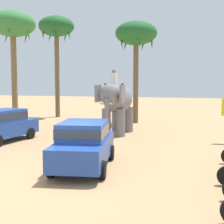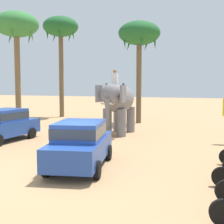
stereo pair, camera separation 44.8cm
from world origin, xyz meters
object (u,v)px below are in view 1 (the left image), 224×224
Objects in this scene: palm_tree_near_hut at (13,27)px; car_sedan_foreground at (84,143)px; elephant_with_mahout at (117,102)px; car_parked_far_side at (2,124)px; palm_tree_left_of_road at (56,30)px; palm_tree_behind_elephant at (136,36)px.

car_sedan_foreground is at bearing -43.50° from palm_tree_near_hut.
car_parked_far_side is at bearing -140.42° from elephant_with_mahout.
elephant_with_mahout is 12.73m from palm_tree_left_of_road.
car_parked_far_side is 6.60m from elephant_with_mahout.
palm_tree_behind_elephant is 0.95× the size of palm_tree_near_hut.
palm_tree_near_hut is (-8.20, 1.35, 5.07)m from elephant_with_mahout.
palm_tree_near_hut reaches higher than palm_tree_behind_elephant.
palm_tree_left_of_road is at bearing 136.72° from elephant_with_mahout.
car_parked_far_side is at bearing -59.94° from palm_tree_near_hut.
car_sedan_foreground is 7.02m from car_parked_far_side.
car_sedan_foreground is 1.13× the size of elephant_with_mahout.
palm_tree_left_of_road is (-3.17, 11.86, 7.01)m from car_parked_far_side.
palm_tree_left_of_road is at bearing 166.11° from palm_tree_behind_elephant.
palm_tree_left_of_road reaches higher than elephant_with_mahout.
palm_tree_near_hut is at bearing -90.06° from palm_tree_left_of_road.
car_parked_far_side is 14.14m from palm_tree_left_of_road.
elephant_with_mahout is 9.74m from palm_tree_near_hut.
palm_tree_near_hut is at bearing 120.06° from car_parked_far_side.
car_sedan_foreground is 0.48× the size of palm_tree_left_of_road.
car_sedan_foreground is 0.53× the size of palm_tree_near_hut.
elephant_with_mahout is at bearing -9.32° from palm_tree_near_hut.
palm_tree_behind_elephant is 9.07m from palm_tree_near_hut.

